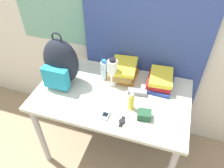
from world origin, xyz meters
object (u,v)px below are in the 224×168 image
object	(u,v)px
sports_bottle	(112,72)
sunscreen_bottle	(131,102)
wristwatch	(122,121)
book_stack_center	(160,81)
water_bottle	(104,70)
book_stack_left	(123,71)
camera_pouch	(144,115)
backpack	(61,63)
cell_phone	(105,115)
sunglasses_case	(137,92)

from	to	relation	value
sports_bottle	sunscreen_bottle	xyz separation A→B (m)	(0.21, -0.23, -0.05)
wristwatch	sunscreen_bottle	bearing A→B (deg)	79.46
book_stack_center	water_bottle	bearing A→B (deg)	-173.63
book_stack_left	camera_pouch	distance (m)	0.47
backpack	cell_phone	xyz separation A→B (m)	(0.46, -0.25, -0.18)
cell_phone	book_stack_left	bearing A→B (deg)	89.60
water_bottle	sports_bottle	size ratio (longest dim) A/B	0.76
book_stack_center	cell_phone	world-z (taller)	book_stack_center
backpack	sunscreen_bottle	world-z (taller)	backpack
book_stack_left	wristwatch	xyz separation A→B (m)	(0.13, -0.47, -0.07)
cell_phone	sunglasses_case	distance (m)	0.34
sunglasses_case	sunscreen_bottle	bearing A→B (deg)	-93.63
water_bottle	cell_phone	distance (m)	0.43
book_stack_center	sunglasses_case	distance (m)	0.22
water_bottle	sunglasses_case	bearing A→B (deg)	-18.05
sports_bottle	sunscreen_bottle	world-z (taller)	sports_bottle
sports_bottle	camera_pouch	distance (m)	0.44
sports_bottle	sunscreen_bottle	bearing A→B (deg)	-46.57
book_stack_center	backpack	bearing A→B (deg)	-165.90
sunglasses_case	book_stack_center	bearing A→B (deg)	44.81
water_bottle	sunscreen_bottle	world-z (taller)	water_bottle
book_stack_center	water_bottle	size ratio (longest dim) A/B	1.49
cell_phone	camera_pouch	bearing A→B (deg)	14.57
book_stack_center	sunscreen_bottle	distance (m)	0.36
backpack	wristwatch	xyz separation A→B (m)	(0.58, -0.27, -0.19)
sunscreen_bottle	backpack	bearing A→B (deg)	168.54
book_stack_left	water_bottle	world-z (taller)	water_bottle
book_stack_left	camera_pouch	xyz separation A→B (m)	(0.26, -0.38, -0.04)
backpack	sunglasses_case	bearing A→B (deg)	3.79
book_stack_left	sunglasses_case	distance (m)	0.24
backpack	book_stack_center	xyz separation A→B (m)	(0.78, 0.19, -0.14)
water_bottle	sunscreen_bottle	size ratio (longest dim) A/B	1.28
backpack	sports_bottle	bearing A→B (deg)	14.61
camera_pouch	book_stack_center	bearing A→B (deg)	81.86
sports_bottle	book_stack_center	bearing A→B (deg)	13.56
sunscreen_bottle	sunglasses_case	world-z (taller)	sunscreen_bottle
water_bottle	wristwatch	world-z (taller)	water_bottle
camera_pouch	book_stack_left	bearing A→B (deg)	124.37
sunglasses_case	cell_phone	bearing A→B (deg)	-119.57
water_bottle	backpack	bearing A→B (deg)	-155.25
wristwatch	camera_pouch	bearing A→B (deg)	31.79
backpack	camera_pouch	distance (m)	0.76
sunscreen_bottle	camera_pouch	world-z (taller)	sunscreen_bottle
backpack	sports_bottle	xyz separation A→B (m)	(0.40, 0.10, -0.07)
sunscreen_bottle	cell_phone	bearing A→B (deg)	-140.73
water_bottle	sunscreen_bottle	bearing A→B (deg)	-41.51
wristwatch	book_stack_center	bearing A→B (deg)	67.45
backpack	camera_pouch	xyz separation A→B (m)	(0.72, -0.18, -0.16)
book_stack_left	sunscreen_bottle	distance (m)	0.36
water_bottle	wristwatch	distance (m)	0.50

